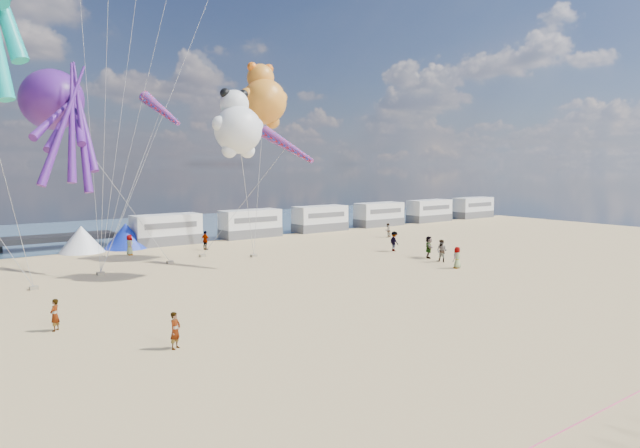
{
  "coord_description": "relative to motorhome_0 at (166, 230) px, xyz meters",
  "views": [
    {
      "loc": [
        -15.54,
        -13.56,
        7.92
      ],
      "look_at": [
        -0.74,
        6.0,
        5.34
      ],
      "focal_mm": 32.0,
      "sensor_mm": 36.0,
      "label": 1
    }
  ],
  "objects": [
    {
      "name": "ground",
      "position": [
        -6.0,
        -40.0,
        -1.5
      ],
      "size": [
        120.0,
        120.0,
        0.0
      ],
      "primitive_type": "plane",
      "color": "#DBBB7E",
      "rests_on": "ground"
    },
    {
      "name": "water",
      "position": [
        -6.0,
        15.0,
        -1.48
      ],
      "size": [
        120.0,
        120.0,
        0.0
      ],
      "primitive_type": "plane",
      "color": "#3E5D76",
      "rests_on": "ground"
    },
    {
      "name": "motorhome_0",
      "position": [
        0.0,
        0.0,
        0.0
      ],
      "size": [
        6.6,
        2.5,
        3.0
      ],
      "primitive_type": "cube",
      "color": "silver",
      "rests_on": "ground"
    },
    {
      "name": "motorhome_1",
      "position": [
        9.5,
        0.0,
        0.0
      ],
      "size": [
        6.6,
        2.5,
        3.0
      ],
      "primitive_type": "cube",
      "color": "silver",
      "rests_on": "ground"
    },
    {
      "name": "motorhome_2",
      "position": [
        19.0,
        0.0,
        0.0
      ],
      "size": [
        6.6,
        2.5,
        3.0
      ],
      "primitive_type": "cube",
      "color": "silver",
      "rests_on": "ground"
    },
    {
      "name": "motorhome_3",
      "position": [
        28.5,
        0.0,
        0.0
      ],
      "size": [
        6.6,
        2.5,
        3.0
      ],
      "primitive_type": "cube",
      "color": "silver",
      "rests_on": "ground"
    },
    {
      "name": "motorhome_4",
      "position": [
        38.0,
        0.0,
        0.0
      ],
      "size": [
        6.6,
        2.5,
        3.0
      ],
      "primitive_type": "cube",
      "color": "silver",
      "rests_on": "ground"
    },
    {
      "name": "motorhome_5",
      "position": [
        47.5,
        0.0,
        0.0
      ],
      "size": [
        6.6,
        2.5,
        3.0
      ],
      "primitive_type": "cube",
      "color": "silver",
      "rests_on": "ground"
    },
    {
      "name": "tent_white",
      "position": [
        -8.0,
        0.0,
        -0.3
      ],
      "size": [
        4.0,
        4.0,
        2.4
      ],
      "primitive_type": "cone",
      "color": "white",
      "rests_on": "ground"
    },
    {
      "name": "tent_blue",
      "position": [
        -4.0,
        0.0,
        -0.3
      ],
      "size": [
        4.0,
        4.0,
        2.4
      ],
      "primitive_type": "cone",
      "color": "#1933CC",
      "rests_on": "ground"
    },
    {
      "name": "rope_line",
      "position": [
        -6.0,
        -45.0,
        -1.48
      ],
      "size": [
        34.0,
        0.03,
        0.03
      ],
      "primitive_type": "cylinder",
      "rotation": [
        0.0,
        1.57,
        0.0
      ],
      "color": "#F2338C",
      "rests_on": "ground"
    },
    {
      "name": "standing_person",
      "position": [
        -12.11,
        -30.79,
        -0.69
      ],
      "size": [
        0.7,
        0.64,
        1.62
      ],
      "primitive_type": "imported",
      "rotation": [
        0.0,
        0.0,
        0.57
      ],
      "color": "tan",
      "rests_on": "ground"
    },
    {
      "name": "beachgoer_0",
      "position": [
        12.72,
        -25.63,
        -0.68
      ],
      "size": [
        0.63,
        0.44,
        1.65
      ],
      "primitive_type": "imported",
      "rotation": [
        0.0,
        0.0,
        3.22
      ],
      "color": "#7F6659",
      "rests_on": "ground"
    },
    {
      "name": "beachgoer_1",
      "position": [
        21.41,
        -8.98,
        -0.74
      ],
      "size": [
        0.82,
        0.6,
        1.53
      ],
      "primitive_type": "imported",
      "rotation": [
        0.0,
        0.0,
        3.31
      ],
      "color": "#7F6659",
      "rests_on": "ground"
    },
    {
      "name": "beachgoer_2",
      "position": [
        15.0,
        -16.52,
        -0.59
      ],
      "size": [
        0.84,
        1.0,
        1.81
      ],
      "primitive_type": "imported",
      "rotation": [
        0.0,
        0.0,
        1.38
      ],
      "color": "#7F6659",
      "rests_on": "ground"
    },
    {
      "name": "beachgoer_3",
      "position": [
        1.56,
        -5.4,
        -0.61
      ],
      "size": [
        0.99,
        1.29,
        1.77
      ],
      "primitive_type": "imported",
      "rotation": [
        0.0,
        0.0,
        1.9
      ],
      "color": "#7F6659",
      "rests_on": "ground"
    },
    {
      "name": "beachgoer_4",
      "position": [
        14.59,
        -21.06,
        -0.57
      ],
      "size": [
        1.08,
        1.11,
        1.86
      ],
      "primitive_type": "imported",
      "rotation": [
        0.0,
        0.0,
        0.81
      ],
      "color": "#7F6659",
      "rests_on": "ground"
    },
    {
      "name": "beachgoer_5",
      "position": [
        -15.63,
        -24.82,
        -0.72
      ],
      "size": [
        1.32,
        1.37,
        1.55
      ],
      "primitive_type": "imported",
      "rotation": [
        0.0,
        0.0,
        3.96
      ],
      "color": "#7F6659",
      "rests_on": "ground"
    },
    {
      "name": "beachgoer_6",
      "position": [
        -5.09,
        -4.21,
        -0.6
      ],
      "size": [
        0.47,
        0.68,
        1.8
      ],
      "primitive_type": "imported",
      "rotation": [
        0.0,
        0.0,
        1.5
      ],
      "color": "#7F6659",
      "rests_on": "ground"
    },
    {
      "name": "beachgoer_7",
      "position": [
        13.89,
        -23.1,
        -0.58
      ],
      "size": [
        0.76,
        1.0,
        1.84
      ],
      "primitive_type": "imported",
      "rotation": [
        0.0,
        0.0,
        4.92
      ],
      "color": "#7F6659",
      "rests_on": "ground"
    },
    {
      "name": "sandbag_a",
      "position": [
        -14.62,
        -14.31,
        -1.39
      ],
      "size": [
        0.5,
        0.35,
        0.22
      ],
      "primitive_type": "cube",
      "color": "gray",
      "rests_on": "ground"
    },
    {
      "name": "sandbag_b",
      "position": [
        -3.98,
        -10.45,
        -1.39
      ],
      "size": [
        0.5,
        0.35,
        0.22
      ],
      "primitive_type": "cube",
      "color": "gray",
      "rests_on": "ground"
    },
    {
      "name": "sandbag_c",
      "position": [
        3.03,
        -11.67,
        -1.39
      ],
      "size": [
        0.5,
        0.35,
        0.22
      ],
      "primitive_type": "cube",
      "color": "gray",
      "rests_on": "ground"
    },
    {
      "name": "sandbag_d",
      "position": [
        -0.43,
        -8.93,
        -1.39
      ],
      "size": [
        0.5,
        0.35,
        0.22
      ],
      "primitive_type": "cube",
      "color": "gray",
      "rests_on": "ground"
    },
    {
      "name": "sandbag_e",
      "position": [
        -9.81,
        -11.92,
        -1.39
      ],
      "size": [
        0.5,
        0.35,
        0.22
      ],
      "primitive_type": "cube",
      "color": "gray",
      "rests_on": "ground"
    },
    {
      "name": "kite_octopus_purple",
      "position": [
        -12.85,
        -13.42,
        10.54
      ],
      "size": [
        7.13,
        9.64,
        10.13
      ],
      "primitive_type": null,
      "rotation": [
        0.0,
        0.0,
        -0.43
      ],
      "color": "#4E197B"
    },
    {
      "name": "kite_panda",
      "position": [
        -1.98,
        -18.3,
        8.79
      ],
      "size": [
        4.41,
        4.2,
        5.67
      ],
      "primitive_type": null,
      "rotation": [
        0.0,
        0.0,
        0.11
      ],
      "color": "white"
    },
    {
      "name": "kite_teddy_orange",
      "position": [
        3.77,
        -12.4,
        11.6
      ],
      "size": [
        5.36,
        5.16,
        6.41
      ],
      "primitive_type": null,
      "rotation": [
        0.0,
        0.0,
        0.22
      ],
      "color": "orange"
    },
    {
      "name": "windsock_mid",
      "position": [
        3.44,
        -16.32,
        7.83
      ],
      "size": [
        2.22,
        5.72,
        5.64
      ],
      "primitive_type": null,
      "rotation": [
        0.0,
        0.0,
        0.22
      ],
      "color": "red"
    },
    {
      "name": "windsock_right",
      "position": [
        -5.32,
        -12.83,
        10.38
      ],
      "size": [
        1.9,
        4.76,
        4.68
      ],
      "primitive_type": null,
      "rotation": [
        0.0,
        0.0,
        0.22
      ],
      "color": "red"
    }
  ]
}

